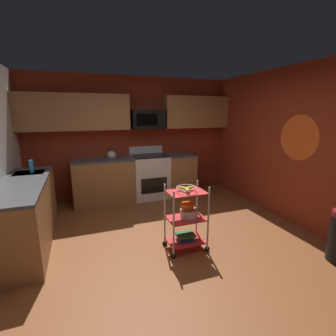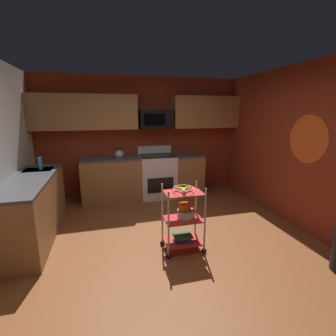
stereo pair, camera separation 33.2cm
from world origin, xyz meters
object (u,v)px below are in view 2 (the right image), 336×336
book_stack (183,238)px  fruit_bowl (183,189)px  rolling_cart (183,219)px  dish_soap_bottle (40,164)px  kettle (119,154)px  mixing_bowl_large (186,214)px  mixing_bowl_small (185,206)px  microwave (156,119)px  oven_range (157,175)px

book_stack → fruit_bowl: bearing=135.0°
rolling_cart → dish_soap_bottle: dish_soap_bottle is taller
rolling_cart → book_stack: 0.28m
book_stack → kettle: bearing=106.8°
mixing_bowl_large → mixing_bowl_small: size_ratio=1.38×
microwave → book_stack: 2.79m
fruit_bowl → mixing_bowl_large: (0.04, -0.00, -0.36)m
mixing_bowl_small → microwave: bearing=87.5°
mixing_bowl_small → kettle: 2.35m
mixing_bowl_large → book_stack: bearing=180.0°
kettle → dish_soap_bottle: kettle is taller
mixing_bowl_large → kettle: kettle is taller
kettle → mixing_bowl_large: bearing=-72.1°
mixing_bowl_small → book_stack: size_ratio=0.71×
microwave → oven_range: bearing=-89.7°
oven_range → kettle: kettle is taller
mixing_bowl_large → dish_soap_bottle: 2.58m
dish_soap_bottle → oven_range: bearing=19.7°
microwave → book_stack: size_ratio=2.75×
mixing_bowl_large → mixing_bowl_small: 0.10m
mixing_bowl_small → kettle: bearing=107.8°
microwave → dish_soap_bottle: 2.41m
oven_range → fruit_bowl: 2.27m
oven_range → mixing_bowl_small: oven_range is taller
fruit_bowl → book_stack: fruit_bowl is taller
oven_range → kettle: bearing=-179.7°
microwave → book_stack: (-0.13, -2.34, -1.53)m
mixing_bowl_large → book_stack: 0.35m
kettle → oven_range: bearing=0.3°
mixing_bowl_small → kettle: (-0.71, 2.20, 0.38)m
microwave → mixing_bowl_small: size_ratio=3.85×
book_stack → microwave: bearing=86.8°
rolling_cart → kettle: (-0.67, 2.23, 0.55)m
mixing_bowl_large → dish_soap_bottle: dish_soap_bottle is taller
book_stack → kettle: size_ratio=0.96×
book_stack → kettle: 2.47m
microwave → rolling_cart: bearing=-93.2°
fruit_bowl → mixing_bowl_small: 0.26m
book_stack → rolling_cart: bearing=0.0°
oven_range → mixing_bowl_large: (-0.09, -2.23, 0.04)m
book_stack → mixing_bowl_small: bearing=37.3°
mixing_bowl_large → dish_soap_bottle: size_ratio=1.26×
oven_range → mixing_bowl_small: (-0.10, -2.21, 0.14)m
microwave → rolling_cart: 2.65m
mixing_bowl_small → rolling_cart: bearing=-142.7°
microwave → fruit_bowl: size_ratio=2.57×
microwave → rolling_cart: microwave is taller
microwave → mixing_bowl_small: bearing=-92.5°
oven_range → mixing_bowl_large: oven_range is taller
dish_soap_bottle → fruit_bowl: bearing=-36.1°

